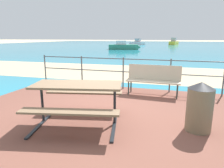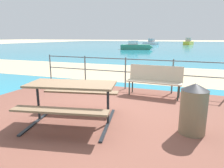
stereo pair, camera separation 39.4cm
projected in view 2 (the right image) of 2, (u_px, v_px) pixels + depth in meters
The scene contains 11 objects.
ground_plane at pixel (93, 116), 4.59m from camera, with size 240.00×240.00×0.00m, color beige.
patio_paving at pixel (93, 114), 4.58m from camera, with size 6.40×5.20×0.06m, color brown.
sea_water at pixel (182, 46), 40.92m from camera, with size 90.00×90.00×0.01m, color teal.
beach_strip at pixel (147, 73), 9.94m from camera, with size 54.00×4.86×0.01m, color tan.
picnic_table at pixel (72, 93), 3.96m from camera, with size 1.96×1.83×0.80m.
park_bench at pixel (155, 78), 5.85m from camera, with size 1.55×0.47×0.87m.
railing_fence at pixel (125, 69), 6.57m from camera, with size 5.94×0.04×1.04m.
trash_bin at pixel (193, 109), 3.53m from camera, with size 0.46×0.46×0.91m.
boat_near at pixel (135, 46), 28.65m from camera, with size 4.69×2.54×1.25m.
boat_mid at pixel (150, 43), 48.13m from camera, with size 4.39×3.77×1.40m.
boat_far at pixel (189, 43), 45.97m from camera, with size 2.20×4.82×1.60m.
Camera 2 is at (1.95, -3.86, 1.73)m, focal length 32.66 mm.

